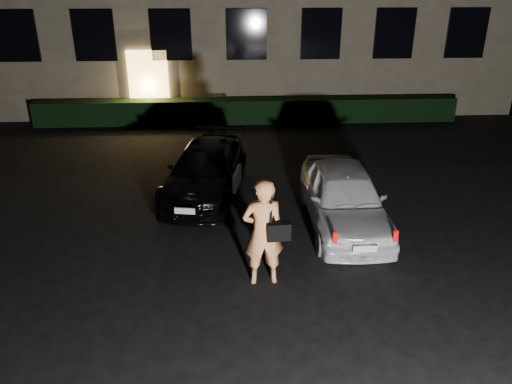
{
  "coord_description": "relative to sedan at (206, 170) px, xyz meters",
  "views": [
    {
      "loc": [
        -0.63,
        -7.01,
        5.08
      ],
      "look_at": [
        -0.15,
        2.0,
        1.03
      ],
      "focal_mm": 35.0,
      "sensor_mm": 36.0,
      "label": 1
    }
  ],
  "objects": [
    {
      "name": "hatch",
      "position": [
        3.0,
        -1.87,
        0.07
      ],
      "size": [
        1.57,
        3.86,
        1.31
      ],
      "rotation": [
        0.0,
        0.0,
        -0.01
      ],
      "color": "white",
      "rests_on": "ground"
    },
    {
      "name": "hedge",
      "position": [
        1.25,
        6.14,
        -0.17
      ],
      "size": [
        15.0,
        0.7,
        0.85
      ],
      "primitive_type": "cube",
      "color": "black",
      "rests_on": "ground"
    },
    {
      "name": "sedan",
      "position": [
        0.0,
        0.0,
        0.0
      ],
      "size": [
        2.31,
        4.28,
        1.18
      ],
      "rotation": [
        0.0,
        0.0,
        -0.17
      ],
      "color": "black",
      "rests_on": "ground"
    },
    {
      "name": "ground",
      "position": [
        1.25,
        -4.36,
        -0.59
      ],
      "size": [
        80.0,
        80.0,
        0.0
      ],
      "primitive_type": "plane",
      "color": "black",
      "rests_on": "ground"
    },
    {
      "name": "man",
      "position": [
        1.15,
        -3.93,
        0.4
      ],
      "size": [
        0.84,
        0.53,
        1.97
      ],
      "rotation": [
        0.0,
        0.0,
        3.23
      ],
      "color": "#FFA05E",
      "rests_on": "ground"
    }
  ]
}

